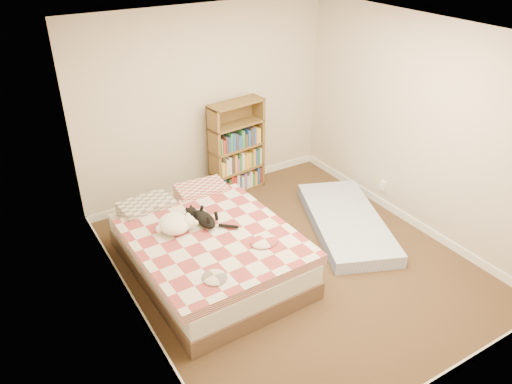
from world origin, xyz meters
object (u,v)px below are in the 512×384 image
white_dog (176,224)px  bookshelf (236,157)px  bed (207,247)px  black_cat (204,218)px  floor_mattress (346,222)px

white_dog → bookshelf: bearing=23.5°
bookshelf → white_dog: (-1.43, -1.27, 0.11)m
bed → white_dog: size_ratio=4.84×
bed → black_cat: black_cat is taller
floor_mattress → bookshelf: bearing=135.6°
bookshelf → white_dog: 1.92m
bookshelf → white_dog: size_ratio=2.89×
floor_mattress → black_cat: size_ratio=2.81×
bookshelf → floor_mattress: bookshelf is taller
bookshelf → bed: bearing=-137.2°
floor_mattress → black_cat: bearing=-166.7°
black_cat → white_dog: white_dog is taller
bed → bookshelf: 1.81m
bed → floor_mattress: size_ratio=1.21×
bed → floor_mattress: 1.84m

